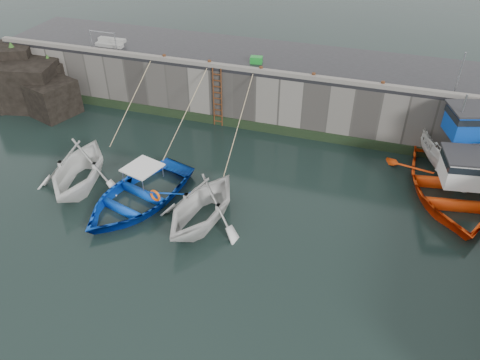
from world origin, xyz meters
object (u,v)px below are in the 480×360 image
(boat_near_blacktrim, at_px, (203,221))
(bollard_d, at_px, (314,76))
(boat_far_orange, at_px, (450,185))
(fish_crate, at_px, (256,60))
(bollard_e, at_px, (383,84))
(boat_near_white, at_px, (82,185))
(ladder, at_px, (217,98))
(bollard_b, at_px, (209,63))
(boat_far_white, at_px, (452,148))
(bollard_a, at_px, (164,57))
(bollard_c, at_px, (261,69))
(boat_near_blue, at_px, (138,201))

(boat_near_blacktrim, xyz_separation_m, bollard_d, (2.67, 7.97, 3.30))
(boat_far_orange, bearing_deg, fish_crate, 148.15)
(bollard_e, bearing_deg, boat_near_white, -148.43)
(bollard_e, bearing_deg, ladder, -177.60)
(ladder, relative_size, boat_far_orange, 0.42)
(bollard_b, xyz_separation_m, bollard_e, (8.50, 0.00, 0.00))
(boat_near_white, height_order, bollard_e, bollard_e)
(ladder, height_order, bollard_e, bollard_e)
(ladder, distance_m, boat_far_white, 11.54)
(boat_near_blacktrim, height_order, bollard_a, bollard_a)
(fish_crate, bearing_deg, bollard_e, -16.66)
(boat_far_orange, bearing_deg, ladder, 157.47)
(fish_crate, height_order, bollard_c, fish_crate)
(fish_crate, relative_size, bollard_a, 2.17)
(boat_near_blue, bearing_deg, boat_far_white, 44.57)
(boat_near_blue, xyz_separation_m, boat_near_blacktrim, (3.07, -0.36, 0.00))
(boat_far_white, xyz_separation_m, boat_far_orange, (-0.01, -2.22, -0.55))
(ladder, xyz_separation_m, fish_crate, (1.66, 1.39, 1.74))
(ladder, xyz_separation_m, boat_near_blacktrim, (2.13, -7.63, -1.59))
(boat_far_orange, relative_size, bollard_c, 27.34)
(fish_crate, height_order, bollard_a, fish_crate)
(bollard_b, height_order, bollard_e, same)
(ladder, relative_size, bollard_c, 11.43)
(ladder, bearing_deg, bollard_e, 2.40)
(ladder, height_order, boat_near_white, ladder)
(ladder, height_order, bollard_d, bollard_d)
(boat_near_white, bearing_deg, bollard_a, 69.96)
(boat_near_blue, relative_size, fish_crate, 9.26)
(ladder, bearing_deg, bollard_a, 173.62)
(ladder, bearing_deg, boat_near_blue, -97.36)
(ladder, distance_m, bollard_d, 5.11)
(bollard_a, xyz_separation_m, bollard_e, (11.00, 0.00, 0.00))
(fish_crate, relative_size, bollard_b, 2.17)
(boat_near_blue, bearing_deg, boat_near_blacktrim, 9.20)
(bollard_c, bearing_deg, boat_near_blue, -112.43)
(fish_crate, height_order, bollard_e, fish_crate)
(boat_far_white, height_order, boat_far_orange, boat_far_white)
(boat_near_blacktrim, relative_size, boat_far_orange, 0.58)
(ladder, distance_m, bollard_c, 2.81)
(bollard_c, relative_size, bollard_e, 1.00)
(boat_near_blacktrim, relative_size, bollard_c, 15.89)
(boat_near_blue, distance_m, bollard_a, 8.54)
(bollard_c, relative_size, bollard_d, 1.00)
(ladder, bearing_deg, boat_far_white, -2.32)
(boat_far_white, distance_m, boat_far_orange, 2.28)
(bollard_b, height_order, bollard_d, same)
(bollard_e, bearing_deg, fish_crate, 170.60)
(boat_near_white, xyz_separation_m, bollard_d, (8.68, 7.30, 3.30))
(bollard_b, bearing_deg, boat_near_blacktrim, -71.72)
(ladder, xyz_separation_m, bollard_d, (4.80, 0.34, 1.71))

